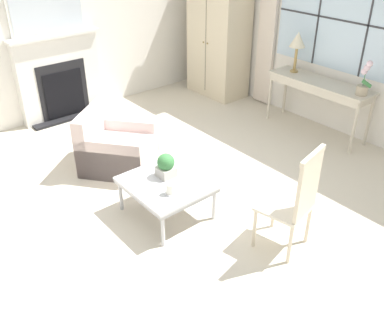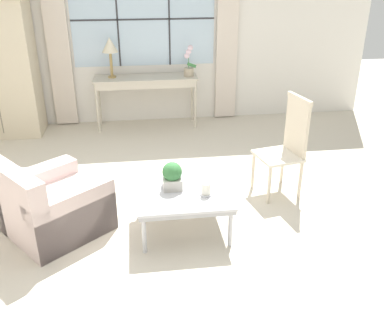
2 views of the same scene
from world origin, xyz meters
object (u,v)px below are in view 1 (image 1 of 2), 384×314
Objects in this scene: potted_plant_small at (166,165)px; potted_orchid at (364,82)px; console_table at (320,87)px; armchair_upholstered at (117,148)px; fireplace at (58,70)px; coffee_table at (166,185)px; armoire at (219,38)px; side_chair_wooden at (296,198)px; pillar_candle at (170,189)px; table_lamp at (298,41)px.

potted_orchid is at bearing 79.65° from potted_plant_small.
console_table is 3.01m from armchair_upholstered.
fireplace is 1.96m from armchair_upholstered.
coffee_table is 0.21m from potted_plant_small.
armoire is at bearing 72.82° from fireplace.
fireplace is 4.89× the size of potted_orchid.
side_chair_wooden is at bearing -32.84° from armoire.
potted_plant_small reaches higher than coffee_table.
console_table is at bearing 94.62° from coffee_table.
side_chair_wooden is (0.79, -2.31, -0.36)m from potted_orchid.
pillar_candle is at bearing -145.69° from side_chair_wooden.
coffee_table is (0.24, -2.93, -0.33)m from console_table.
potted_orchid reaches higher than coffee_table.
armchair_upholstered is at bearing 174.03° from coffee_table.
side_chair_wooden reaches higher than coffee_table.
coffee_table is 0.24m from pillar_candle.
console_table is 2.96m from coffee_table.
fireplace is at bearing -107.18° from armoire.
fireplace is 3.05m from potted_plant_small.
armoire is at bearing -178.57° from console_table.
side_chair_wooden is (2.45, 0.46, 0.35)m from armchair_upholstered.
side_chair_wooden is at bearing -71.13° from potted_orchid.
fireplace is 2.06× the size of side_chair_wooden.
console_table is at bearing 98.26° from pillar_candle.
table_lamp is 3.14m from side_chair_wooden.
armoire is 3.32× the size of table_lamp.
coffee_table is (-1.21, -0.59, -0.23)m from side_chair_wooden.
fireplace is at bearing -175.88° from side_chair_wooden.
potted_orchid reaches higher than console_table.
coffee_table is 6.58× the size of pillar_candle.
armchair_upholstered is (-0.50, -2.83, -0.99)m from table_lamp.
potted_orchid reaches higher than potted_plant_small.
potted_orchid is 2.91m from potted_plant_small.
console_table is 0.74m from table_lamp.
coffee_table is (2.33, -2.88, -0.63)m from armoire.
fireplace is at bearing 173.57° from pillar_candle.
side_chair_wooden is (4.34, 0.31, -0.16)m from fireplace.
console_table is at bearing 70.28° from armchair_upholstered.
table_lamp is 1.20m from potted_orchid.
side_chair_wooden is 1.26× the size of coffee_table.
potted_orchid reaches higher than side_chair_wooden.
console_table reaches higher than pillar_candle.
fireplace reaches higher than pillar_candle.
coffee_table is (1.24, -0.13, 0.11)m from armchair_upholstered.
side_chair_wooden is at bearing 21.66° from potted_plant_small.
armoire reaches higher than side_chair_wooden.
pillar_candle is (0.44, -3.03, -0.23)m from console_table.
console_table reaches higher than armchair_upholstered.
coffee_table is at bearing -153.92° from side_chair_wooden.
potted_orchid is (2.75, 0.03, -0.04)m from armoire.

